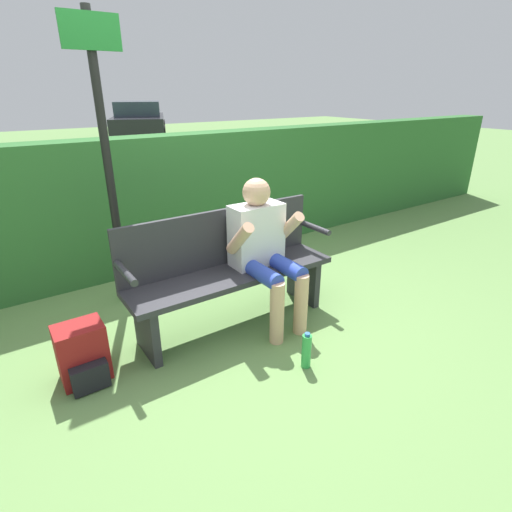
{
  "coord_description": "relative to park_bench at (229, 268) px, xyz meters",
  "views": [
    {
      "loc": [
        -1.48,
        -2.48,
        1.82
      ],
      "look_at": [
        0.15,
        -0.1,
        0.61
      ],
      "focal_mm": 28.0,
      "sensor_mm": 36.0,
      "label": 1
    }
  ],
  "objects": [
    {
      "name": "water_bottle",
      "position": [
        0.12,
        -0.83,
        -0.35
      ],
      "size": [
        0.07,
        0.07,
        0.28
      ],
      "color": "green",
      "rests_on": "ground"
    },
    {
      "name": "backpack",
      "position": [
        -1.19,
        -0.09,
        -0.29
      ],
      "size": [
        0.31,
        0.31,
        0.41
      ],
      "color": "maroon",
      "rests_on": "ground"
    },
    {
      "name": "parked_car",
      "position": [
        3.98,
        13.46,
        0.18
      ],
      "size": [
        3.36,
        4.79,
        1.4
      ],
      "rotation": [
        0.0,
        0.0,
        1.19
      ],
      "color": "black",
      "rests_on": "ground"
    },
    {
      "name": "person_seated",
      "position": [
        0.25,
        -0.13,
        0.19
      ],
      "size": [
        0.56,
        0.61,
        1.19
      ],
      "color": "silver",
      "rests_on": "ground"
    },
    {
      "name": "signpost",
      "position": [
        -0.62,
        0.84,
        0.89
      ],
      "size": [
        0.42,
        0.09,
        2.38
      ],
      "color": "black",
      "rests_on": "ground"
    },
    {
      "name": "park_bench",
      "position": [
        0.0,
        0.0,
        0.0
      ],
      "size": [
        1.73,
        0.44,
        0.94
      ],
      "color": "#2D2D33",
      "rests_on": "ground"
    },
    {
      "name": "ground_plane",
      "position": [
        0.0,
        -0.07,
        -0.49
      ],
      "size": [
        40.0,
        40.0,
        0.0
      ],
      "primitive_type": "plane",
      "color": "#668E4C"
    },
    {
      "name": "hedge_back",
      "position": [
        0.0,
        1.49,
        0.21
      ],
      "size": [
        12.0,
        0.35,
        1.39
      ],
      "color": "#2D662D",
      "rests_on": "ground"
    }
  ]
}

